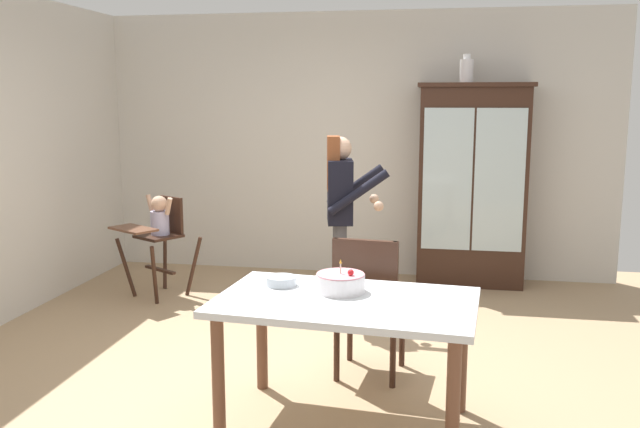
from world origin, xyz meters
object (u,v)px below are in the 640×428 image
Objects in this scene: high_chair_with_toddler at (159,227)px; birthday_cake at (341,283)px; dining_chair_far_side at (368,298)px; ceramic_vase at (467,70)px; china_cabinet at (472,185)px; dining_table at (345,316)px; serving_bowl at (281,281)px; adult_person at (341,205)px.

high_chair_with_toddler is 3.39× the size of birthday_cake.
ceramic_vase is at bearing -98.79° from dining_chair_far_side.
china_cabinet is at bearing -100.73° from dining_chair_far_side.
ceramic_vase is at bearing 177.66° from china_cabinet.
ceramic_vase reaches higher than dining_table.
serving_bowl reaches higher than dining_table.
china_cabinet is 2.06× the size of dining_chair_far_side.
birthday_cake is 1.56× the size of serving_bowl.
china_cabinet is at bearing 74.34° from birthday_cake.
birthday_cake is (-0.05, 0.13, 0.16)m from dining_table.
birthday_cake is 0.58m from dining_chair_far_side.
china_cabinet is 10.98× the size of serving_bowl.
china_cabinet is 1.33× the size of dining_table.
ceramic_vase is 3.02m from dining_chair_far_side.
ceramic_vase is 3.43m from serving_bowl.
china_cabinet is at bearing 67.73° from serving_bowl.
high_chair_with_toddler is 2.62m from dining_chair_far_side.
china_cabinet is at bearing -51.37° from adult_person.
serving_bowl is (1.64, -2.00, 0.11)m from high_chair_with_toddler.
high_chair_with_toddler is (-2.76, -0.96, -1.44)m from ceramic_vase.
adult_person is 5.47× the size of birthday_cake.
adult_person reaches higher than serving_bowl.
birthday_cake is (-0.76, -3.03, -1.30)m from ceramic_vase.
serving_bowl is at bearing 169.16° from birthday_cake.
birthday_cake is at bearing -104.04° from ceramic_vase.
high_chair_with_toddler is at bearing 129.40° from serving_bowl.
china_cabinet reaches higher than birthday_cake.
serving_bowl is 0.68m from dining_chair_far_side.
dining_table is 0.21m from birthday_cake.
birthday_cake is (-0.85, -3.03, -0.20)m from china_cabinet.
adult_person is 8.50× the size of serving_bowl.
birthday_cake is 0.29× the size of dining_chair_far_side.
high_chair_with_toddler is at bearing 133.04° from dining_table.
dining_table is at bearing -102.66° from ceramic_vase.
birthday_cake is at bearing 110.27° from dining_table.
ceramic_vase is 3.38m from birthday_cake.
ceramic_vase reaches higher than high_chair_with_toddler.
ceramic_vase is 0.18× the size of adult_person.
high_chair_with_toddler is 0.62× the size of adult_person.
ceramic_vase reaches higher than serving_bowl.
adult_person is (-1.11, -1.29, -0.03)m from china_cabinet.
high_chair_with_toddler is (-2.86, -0.96, -0.34)m from china_cabinet.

